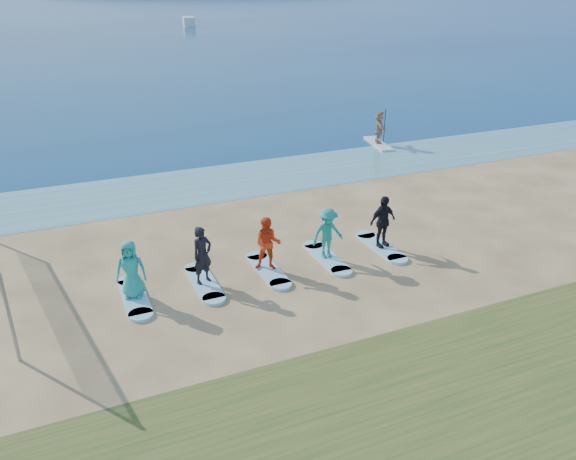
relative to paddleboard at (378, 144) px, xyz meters
name	(u,v)px	position (x,y,z in m)	size (l,w,h in m)	color
ground	(356,277)	(-8.99, -13.13, -0.06)	(600.00, 600.00, 0.00)	tan
shallow_water	(245,179)	(-8.99, -2.63, -0.05)	(600.00, 600.00, 0.00)	teal
ocean	(60,14)	(-8.99, 146.87, -0.05)	(600.00, 600.00, 0.00)	navy
paddleboard	(378,144)	(0.00, 0.00, 0.00)	(0.70, 3.00, 0.12)	silver
paddleboarder	(379,127)	(0.00, 0.00, 0.96)	(1.67, 0.53, 1.80)	tan
boat_offshore_b	(189,26)	(11.92, 89.45, -0.06)	(2.10, 5.15, 1.76)	silver
surfboard_0	(135,297)	(-15.68, -11.62, -0.01)	(0.70, 2.20, 0.09)	#95D2E6
student_0	(131,269)	(-15.68, -11.62, 0.92)	(0.87, 0.57, 1.78)	teal
surfboard_1	(204,283)	(-13.54, -11.62, -0.01)	(0.70, 2.20, 0.09)	#95D2E6
student_1	(202,255)	(-13.54, -11.62, 0.95)	(0.67, 0.44, 1.84)	black
surfboard_2	(268,270)	(-11.40, -11.62, -0.01)	(0.70, 2.20, 0.09)	#95D2E6
student_2	(268,244)	(-11.40, -11.62, 0.92)	(0.86, 0.67, 1.78)	red
surfboard_3	(327,258)	(-9.26, -11.62, -0.01)	(0.70, 2.20, 0.09)	#95D2E6
student_3	(328,233)	(-9.26, -11.62, 0.91)	(1.13, 0.65, 1.75)	teal
surfboard_4	(381,247)	(-7.12, -11.62, -0.01)	(0.70, 2.20, 0.09)	#95D2E6
student_4	(383,222)	(-7.12, -11.62, 0.96)	(1.09, 0.45, 1.86)	black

